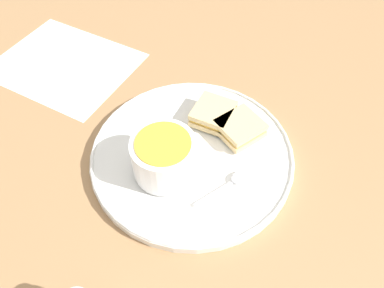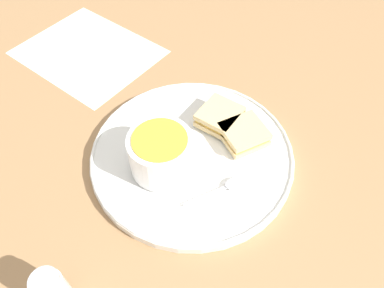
% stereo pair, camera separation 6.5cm
% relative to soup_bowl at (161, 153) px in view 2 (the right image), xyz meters
% --- Properties ---
extents(ground_plane, '(2.40, 2.40, 0.00)m').
position_rel_soup_bowl_xyz_m(ground_plane, '(0.06, 0.01, -0.06)').
color(ground_plane, '#9E754C').
extents(plate, '(0.36, 0.36, 0.02)m').
position_rel_soup_bowl_xyz_m(plate, '(0.06, 0.01, -0.05)').
color(plate, white).
rests_on(plate, ground_plane).
extents(soup_bowl, '(0.11, 0.11, 0.07)m').
position_rel_soup_bowl_xyz_m(soup_bowl, '(0.00, 0.00, 0.00)').
color(soup_bowl, white).
rests_on(soup_bowl, plate).
extents(spoon, '(0.11, 0.02, 0.01)m').
position_rel_soup_bowl_xyz_m(spoon, '(0.08, -0.09, -0.03)').
color(spoon, silver).
rests_on(spoon, plate).
extents(sandwich_half_near, '(0.08, 0.07, 0.03)m').
position_rel_soup_bowl_xyz_m(sandwich_half_near, '(0.16, -0.01, -0.02)').
color(sandwich_half_near, '#DBBC7F').
rests_on(sandwich_half_near, plate).
extents(sandwich_half_far, '(0.10, 0.10, 0.03)m').
position_rel_soup_bowl_xyz_m(sandwich_half_far, '(0.14, 0.04, -0.02)').
color(sandwich_half_far, '#DBBC7F').
rests_on(sandwich_half_far, plate).
extents(menu_sheet, '(0.35, 0.38, 0.00)m').
position_rel_soup_bowl_xyz_m(menu_sheet, '(-0.02, 0.39, -0.06)').
color(menu_sheet, white).
rests_on(menu_sheet, ground_plane).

